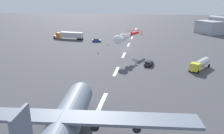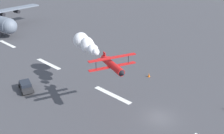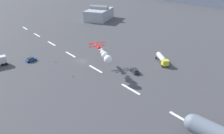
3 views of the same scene
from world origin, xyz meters
TOP-DOWN VIEW (x-y plane):
  - ground_plane at (0.00, 0.00)m, footprint 440.00×440.00m
  - runway_stripe_4 at (9.46, 0.00)m, footprint 8.00×0.90m
  - runway_stripe_5 at (28.39, 0.00)m, footprint 8.00×0.90m
  - runway_stripe_6 at (47.32, 0.00)m, footprint 8.00×0.90m
  - stunt_biplane_red at (14.88, 0.28)m, footprint 17.20×9.53m
  - airport_staff_sedan at (21.41, 9.19)m, footprint 4.59×3.08m
  - traffic_cone_far at (9.13, -9.82)m, footprint 0.44×0.44m

SIDE VIEW (x-z plane):
  - ground_plane at x=0.00m, z-range 0.00..0.00m
  - runway_stripe_4 at x=9.46m, z-range 0.00..0.01m
  - runway_stripe_5 at x=28.39m, z-range 0.00..0.01m
  - runway_stripe_6 at x=47.32m, z-range 0.00..0.01m
  - traffic_cone_far at x=9.13m, z-range 0.00..0.75m
  - airport_staff_sedan at x=21.41m, z-range 0.05..1.57m
  - stunt_biplane_red at x=14.88m, z-range 6.07..8.98m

